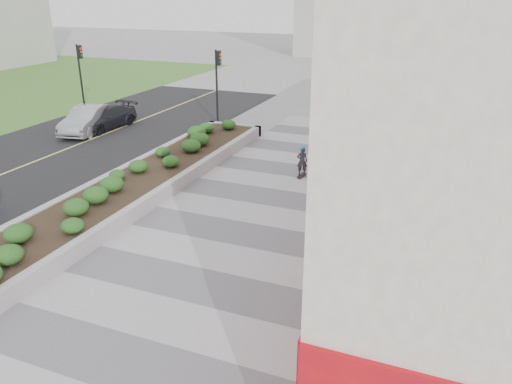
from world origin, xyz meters
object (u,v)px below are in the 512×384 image
Objects in this scene: planter at (141,180)px; car_silver at (87,120)px; traffic_signal_far at (80,68)px; skateboarder at (302,161)px; traffic_signal_near at (218,76)px; car_dark at (105,118)px.

car_silver is (-7.56, 6.15, 0.29)m from planter.
traffic_signal_far is at bearing 137.54° from planter.
traffic_signal_far reaches higher than skateboarder.
traffic_signal_near is at bearing 3.11° from traffic_signal_far.
traffic_signal_far is 1.00× the size of car_dark.
planter is 4.29× the size of traffic_signal_far.
traffic_signal_far is 17.58m from skateboarder.
traffic_signal_far is at bearing -176.89° from traffic_signal_near.
traffic_signal_far is at bearing 146.37° from car_dark.
traffic_signal_near is 7.56m from car_silver.
car_silver reaches higher than planter.
traffic_signal_far is 3.09× the size of skateboarder.
skateboarder is (16.31, -6.23, -2.07)m from traffic_signal_far.
traffic_signal_far is 5.13m from car_dark.
skateboarder reaches higher than planter.
traffic_signal_far is (-10.93, 10.00, 2.34)m from planter.
traffic_signal_near reaches higher than car_silver.
car_silver is (3.36, -3.85, -2.05)m from traffic_signal_far.
planter is 4.29× the size of traffic_signal_near.
skateboarder is 0.32× the size of car_dark.
traffic_signal_near is at bearing 99.35° from planter.
car_dark is (-7.22, 7.18, 0.19)m from planter.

